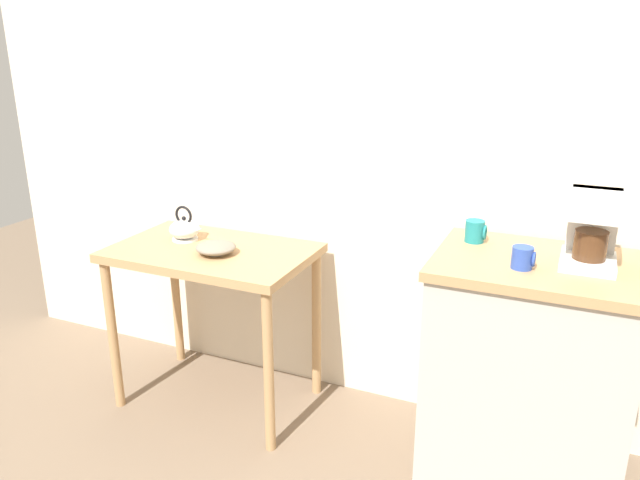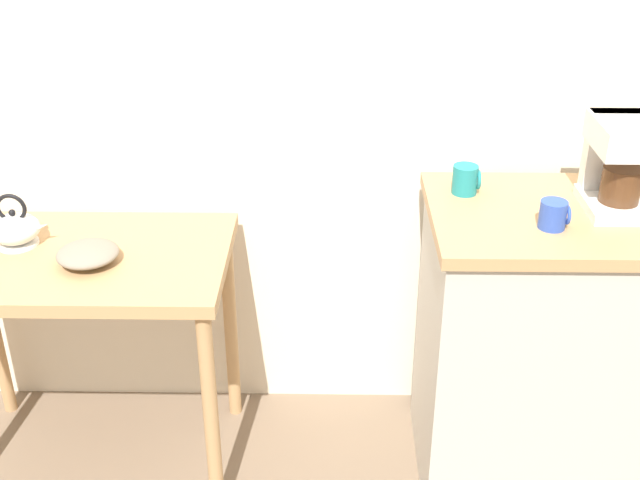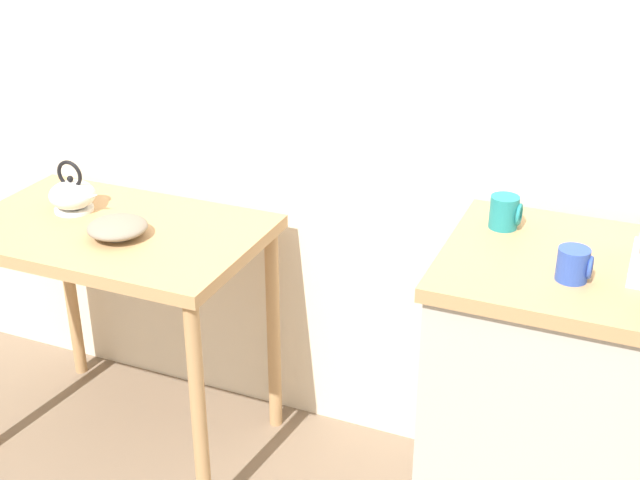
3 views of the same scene
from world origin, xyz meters
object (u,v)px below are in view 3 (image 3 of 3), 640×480
mug_dark_teal (505,212)px  teakettle (73,195)px  bowl_stoneware (118,227)px  mug_blue (574,265)px

mug_dark_teal → teakettle: bearing=-177.7°
bowl_stoneware → mug_dark_teal: (1.08, 0.16, 0.17)m
teakettle → mug_blue: size_ratio=2.21×
bowl_stoneware → teakettle: (-0.24, 0.11, 0.02)m
bowl_stoneware → mug_blue: 1.30m
mug_blue → bowl_stoneware: bearing=177.4°
mug_blue → mug_dark_teal: bearing=132.1°
mug_dark_teal → mug_blue: 0.30m
teakettle → mug_blue: mug_blue is taller
teakettle → mug_dark_teal: size_ratio=2.06×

